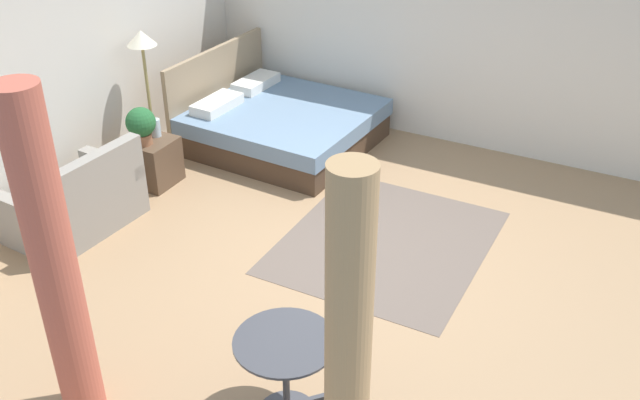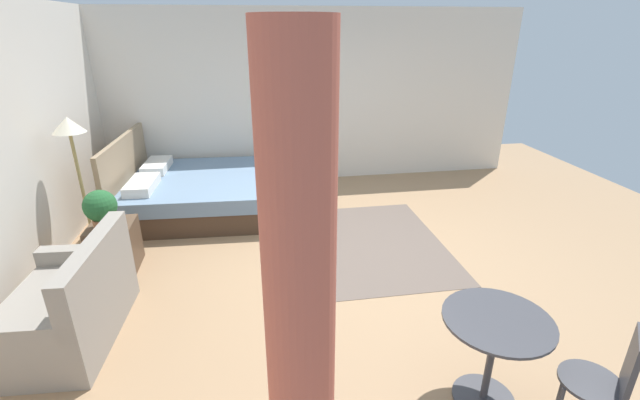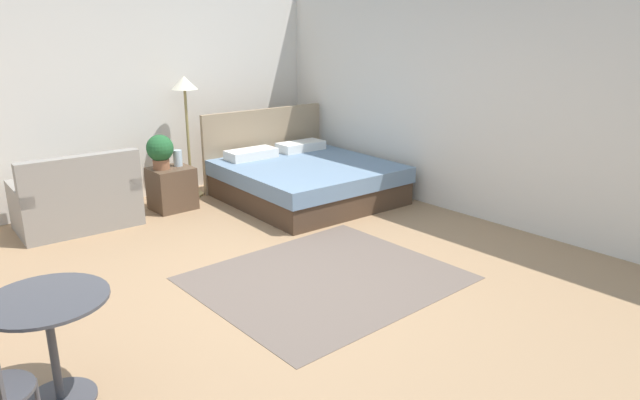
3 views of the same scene
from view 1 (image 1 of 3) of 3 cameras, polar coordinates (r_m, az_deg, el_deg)
The scene contains 13 objects.
ground_plane at distance 6.95m, azimuth 2.78°, elevation -4.44°, with size 8.74×9.72×0.02m, color #9E7A56.
wall_back at distance 8.15m, azimuth -19.19°, elevation 10.10°, with size 8.74×0.12×2.71m, color silver.
wall_right at distance 8.80m, azimuth 11.22°, elevation 12.65°, with size 0.12×6.72×2.71m, color silver.
area_rug at distance 7.16m, azimuth 5.21°, elevation -3.28°, with size 2.18×1.87×0.01m, color #66564C.
bed at distance 8.94m, azimuth -3.22°, elevation 6.01°, with size 1.99×2.12×1.07m.
couch at distance 7.58m, azimuth -18.52°, elevation -0.25°, with size 1.29×0.88×0.87m.
nightstand at distance 8.24m, azimuth -12.87°, elevation 2.94°, with size 0.49×0.44×0.52m.
potted_plant at distance 7.98m, azimuth -13.87°, elevation 5.80°, with size 0.32×0.32×0.42m.
vase at distance 8.18m, azimuth -12.77°, elevation 5.55°, with size 0.11×0.11×0.20m.
floor_lamp at distance 8.39m, azimuth -13.70°, elevation 11.02°, with size 0.33×0.33×1.56m.
balcony_table at distance 5.09m, azimuth -2.72°, elevation -12.70°, with size 0.71×0.71×0.69m.
curtain_left at distance 3.93m, azimuth 2.17°, elevation -13.40°, with size 0.25×0.25×2.48m.
curtain_right at distance 4.98m, azimuth -20.13°, elevation -4.81°, with size 0.30×0.30×2.48m.
Camera 1 is at (-5.20, -2.35, 3.97)m, focal length 40.79 mm.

